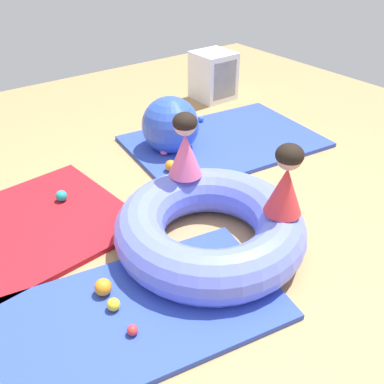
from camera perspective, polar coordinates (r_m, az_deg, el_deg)
ground_plane at (r=2.93m, az=0.01°, el=-8.43°), size 8.00×8.00×0.00m
gym_mat_near_right at (r=4.34m, az=4.23°, el=6.66°), size 1.95×1.45×0.04m
gym_mat_front at (r=3.36m, az=-20.26°, el=-4.24°), size 1.41×1.31×0.04m
gym_mat_near_left at (r=2.58m, az=-7.47°, el=-15.56°), size 1.83×1.20×0.04m
inflatable_cushion at (r=2.90m, az=2.39°, el=-4.77°), size 1.28×1.28×0.34m
child_in_red at (r=2.70m, az=12.32°, el=1.49°), size 0.30×0.30×0.47m
child_in_pink at (r=3.04m, az=-0.91°, el=6.14°), size 0.31×0.31×0.48m
play_ball_orange at (r=3.76m, az=-2.82°, el=3.48°), size 0.10×0.10×0.10m
play_ball_pink at (r=4.03m, az=-3.72°, el=5.33°), size 0.07×0.07×0.07m
play_ball_yellow at (r=2.56m, az=-10.31°, el=-14.39°), size 0.08×0.08×0.08m
play_ball_green at (r=2.70m, az=0.17°, el=-10.51°), size 0.08×0.08×0.08m
play_ball_red at (r=2.44m, az=-7.86°, el=-17.60°), size 0.06×0.06×0.06m
play_ball_blue at (r=4.71m, az=1.18°, el=9.60°), size 0.06×0.06×0.06m
play_ball_teal at (r=3.51m, az=-16.85°, el=-0.50°), size 0.09×0.09×0.09m
play_ball_orange_second at (r=2.65m, az=-11.63°, el=-12.18°), size 0.10×0.10×0.10m
exercise_ball_large at (r=4.08m, az=-2.86°, el=8.80°), size 0.54×0.54×0.54m
storage_cube at (r=5.39m, az=2.99°, el=15.00°), size 0.44×0.44×0.56m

